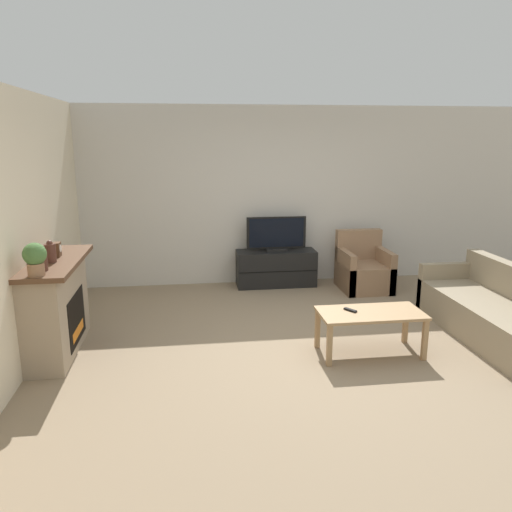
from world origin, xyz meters
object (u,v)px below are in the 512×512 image
mantel_vase_left (41,262)px  armchair (363,271)px  couch (500,316)px  mantel_vase_centre_left (50,252)px  tv_stand (276,268)px  tv (276,235)px  remote (350,310)px  fireplace (57,305)px  mantel_clock (57,249)px  coffee_table (371,317)px  potted_plant (35,258)px

mantel_vase_left → armchair: size_ratio=0.22×
couch → mantel_vase_centre_left: bearing=177.1°
tv_stand → tv: (0.00, -0.00, 0.52)m
remote → fireplace: bearing=138.4°
mantel_clock → armchair: mantel_clock is taller
mantel_clock → armchair: (3.96, 1.59, -0.80)m
tv → coffee_table: bearing=-78.3°
fireplace → mantel_vase_left: 0.72m
mantel_vase_left → tv: size_ratio=0.20×
mantel_vase_left → coffee_table: 3.30m
mantel_vase_centre_left → mantel_clock: size_ratio=1.50×
mantel_vase_centre_left → coffee_table: bearing=-7.2°
potted_plant → coffee_table: (3.23, 0.10, -0.77)m
potted_plant → fireplace: bearing=91.5°
tv_stand → potted_plant: bearing=-134.9°
fireplace → tv_stand: (2.71, 2.08, -0.24)m
remote → mantel_vase_left: bearing=146.5°
potted_plant → armchair: (3.96, 2.35, -0.89)m
mantel_vase_centre_left → mantel_clock: 0.26m
coffee_table → couch: 1.59m
remote → couch: (1.78, 0.11, -0.20)m
tv_stand → armchair: 1.32m
potted_plant → armchair: bearing=30.6°
mantel_vase_left → couch: mantel_vase_left is taller
tv_stand → tv: bearing=-90.0°
tv_stand → couch: (2.11, -2.44, 0.00)m
tv_stand → armchair: (1.27, -0.35, 0.01)m
mantel_clock → couch: size_ratio=0.07×
tv_stand → couch: size_ratio=0.54×
potted_plant → tv_stand: size_ratio=0.25×
mantel_vase_centre_left → mantel_clock: (0.00, 0.25, -0.03)m
armchair → couch: size_ratio=0.38×
remote → couch: size_ratio=0.07×
mantel_vase_left → potted_plant: potted_plant is taller
mantel_vase_left → mantel_vase_centre_left: 0.33m
mantel_clock → armchair: bearing=21.8°
mantel_clock → couch: (4.81, -0.50, -0.81)m
mantel_vase_left → armchair: (3.96, 2.17, -0.81)m
fireplace → remote: (3.04, -0.46, -0.04)m
mantel_vase_left → tv: 3.70m
mantel_vase_left → mantel_vase_centre_left: mantel_vase_centre_left is taller
mantel_vase_left → mantel_clock: bearing=89.9°
fireplace → mantel_vase_left: (0.02, -0.43, 0.58)m
mantel_vase_centre_left → remote: size_ratio=1.53×
mantel_vase_centre_left → armchair: 4.45m
mantel_vase_left → tv_stand: (2.69, 2.52, -0.81)m
potted_plant → coffee_table: potted_plant is taller
mantel_clock → tv_stand: (2.69, 1.94, -0.81)m
potted_plant → armchair: 4.69m
potted_plant → tv_stand: 3.92m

